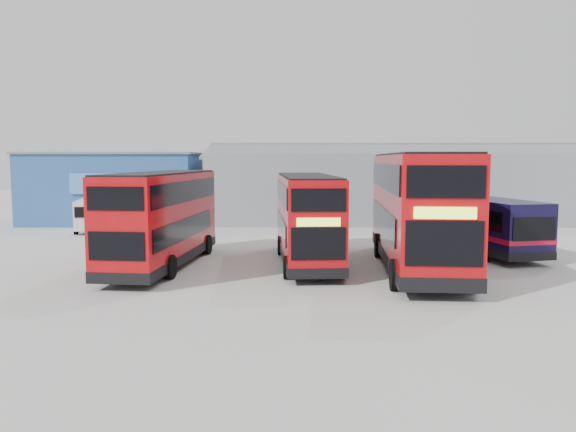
{
  "coord_description": "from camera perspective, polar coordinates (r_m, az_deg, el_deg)",
  "views": [
    {
      "loc": [
        -1.14,
        -23.82,
        4.65
      ],
      "look_at": [
        -1.22,
        1.19,
        2.1
      ],
      "focal_mm": 35.0,
      "sensor_mm": 36.0,
      "label": 1
    }
  ],
  "objects": [
    {
      "name": "maintenance_shed",
      "position": [
        44.81,
        11.97,
        3.07
      ],
      "size": [
        30.5,
        12.0,
        5.89
      ],
      "color": "gray",
      "rests_on": "ground"
    },
    {
      "name": "panel_van",
      "position": [
        38.32,
        -19.1,
        0.25
      ],
      "size": [
        2.8,
        4.97,
        2.05
      ],
      "rotation": [
        0.0,
        0.0,
        0.21
      ],
      "color": "white",
      "rests_on": "ground"
    },
    {
      "name": "double_decker_centre",
      "position": [
        24.87,
        1.92,
        -0.38
      ],
      "size": [
        2.83,
        9.45,
        3.95
      ],
      "rotation": [
        0.0,
        0.0,
        0.06
      ],
      "color": "#B70A0F",
      "rests_on": "ground"
    },
    {
      "name": "ground_plane",
      "position": [
        24.3,
        2.89,
        -5.22
      ],
      "size": [
        120.0,
        120.0,
        0.0
      ],
      "primitive_type": "plane",
      "color": "#AAAAA5",
      "rests_on": "ground"
    },
    {
      "name": "double_decker_left",
      "position": [
        24.69,
        -12.66,
        -0.4
      ],
      "size": [
        3.32,
        9.85,
        4.09
      ],
      "rotation": [
        0.0,
        0.0,
        3.04
      ],
      "color": "#B70A0F",
      "rests_on": "ground"
    },
    {
      "name": "office_block",
      "position": [
        43.8,
        -16.91,
        2.86
      ],
      "size": [
        12.3,
        8.32,
        5.12
      ],
      "color": "#22498B",
      "rests_on": "ground"
    },
    {
      "name": "double_decker_right",
      "position": [
        24.1,
        12.95,
        0.38
      ],
      "size": [
        3.6,
        11.7,
        4.88
      ],
      "rotation": [
        0.0,
        0.0,
        -0.07
      ],
      "color": "#B70A0F",
      "rests_on": "ground"
    },
    {
      "name": "single_decker_blue",
      "position": [
        30.21,
        18.17,
        -0.73
      ],
      "size": [
        4.35,
        10.33,
        2.74
      ],
      "rotation": [
        0.0,
        0.0,
        3.35
      ],
      "color": "black",
      "rests_on": "ground"
    }
  ]
}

